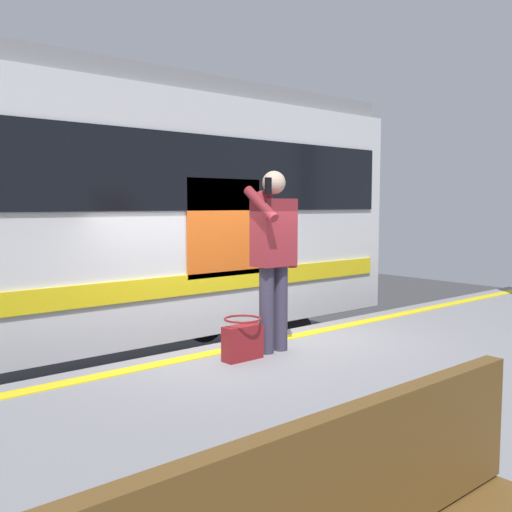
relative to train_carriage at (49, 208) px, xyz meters
The scene contains 8 objects.
ground_plane 3.64m from the train_carriage, 115.41° to the left, with size 26.81×26.81×0.00m, color #3D3D3F.
platform 5.18m from the train_carriage, 103.54° to the left, with size 17.87×4.60×1.15m, color gray.
safety_line 3.20m from the train_carriage, 112.86° to the left, with size 17.52×0.16×0.01m, color yellow.
track_rail_near 2.78m from the train_carriage, 147.66° to the left, with size 23.23×0.08×0.16m, color slate.
track_rail_far 2.79m from the train_carriage, 147.23° to the right, with size 23.23×0.08×0.16m, color slate.
train_carriage is the anchor object (origin of this frame).
passenger 3.17m from the train_carriage, 108.95° to the left, with size 0.57×0.55×1.73m.
handbag 3.31m from the train_carriage, 101.33° to the left, with size 0.38×0.34×0.39m.
Camera 1 is at (3.73, 4.65, 2.56)m, focal length 40.17 mm.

